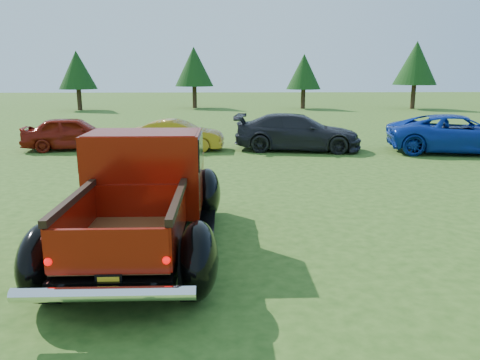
{
  "coord_description": "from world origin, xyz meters",
  "views": [
    {
      "loc": [
        -0.52,
        -8.92,
        3.07
      ],
      "look_at": [
        -0.21,
        0.2,
        0.93
      ],
      "focal_mm": 35.0,
      "sensor_mm": 36.0,
      "label": 1
    }
  ],
  "objects": [
    {
      "name": "tree_east",
      "position": [
        15.0,
        29.5,
        3.66
      ],
      "size": [
        3.46,
        3.46,
        5.4
      ],
      "color": "#332114",
      "rests_on": "ground"
    },
    {
      "name": "pickup_truck",
      "position": [
        -1.92,
        -0.79,
        0.97
      ],
      "size": [
        2.58,
        5.5,
        2.03
      ],
      "rotation": [
        0.0,
        0.0,
        -0.0
      ],
      "color": "black",
      "rests_on": "ground"
    },
    {
      "name": "show_car_blue",
      "position": [
        8.38,
        8.5,
        0.72
      ],
      "size": [
        5.54,
        3.32,
        1.44
      ],
      "primitive_type": "imported",
      "rotation": [
        0.0,
        0.0,
        1.38
      ],
      "color": "#0D2D97",
      "rests_on": "ground"
    },
    {
      "name": "ground",
      "position": [
        0.0,
        0.0,
        0.0
      ],
      "size": [
        120.0,
        120.0,
        0.0
      ],
      "primitive_type": "plane",
      "color": "#2B4D16",
      "rests_on": "ground"
    },
    {
      "name": "tree_mid_left",
      "position": [
        -3.0,
        31.0,
        3.38
      ],
      "size": [
        3.2,
        3.2,
        5.0
      ],
      "color": "#332114",
      "rests_on": "ground"
    },
    {
      "name": "show_car_yellow",
      "position": [
        -2.36,
        9.47,
        0.59
      ],
      "size": [
        3.67,
        1.5,
        1.18
      ],
      "primitive_type": "imported",
      "rotation": [
        0.0,
        0.0,
        1.5
      ],
      "color": "#A37415",
      "rests_on": "ground"
    },
    {
      "name": "show_car_grey",
      "position": [
        2.36,
        9.31,
        0.71
      ],
      "size": [
        5.16,
        2.75,
        1.42
      ],
      "primitive_type": "imported",
      "rotation": [
        0.0,
        0.0,
        1.41
      ],
      "color": "black",
      "rests_on": "ground"
    },
    {
      "name": "show_car_red",
      "position": [
        -6.5,
        9.73,
        0.65
      ],
      "size": [
        4.02,
        2.06,
        1.31
      ],
      "primitive_type": "imported",
      "rotation": [
        0.0,
        0.0,
        1.71
      ],
      "color": "maroon",
      "rests_on": "ground"
    },
    {
      "name": "tree_mid_right",
      "position": [
        6.0,
        30.0,
        2.97
      ],
      "size": [
        2.82,
        2.82,
        4.4
      ],
      "color": "#332114",
      "rests_on": "ground"
    },
    {
      "name": "tree_west",
      "position": [
        -12.0,
        29.0,
        3.11
      ],
      "size": [
        2.94,
        2.94,
        4.6
      ],
      "color": "#332114",
      "rests_on": "ground"
    }
  ]
}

